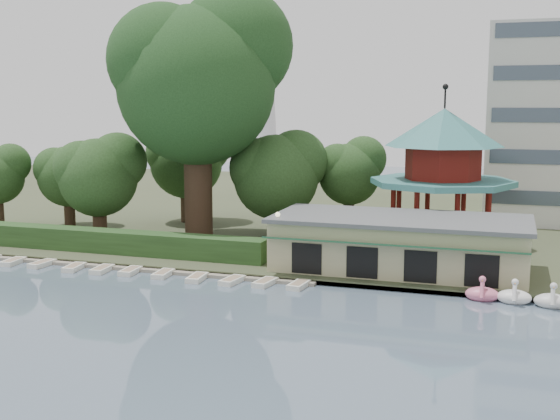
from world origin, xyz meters
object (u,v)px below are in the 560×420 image
at_px(dock, 105,265).
at_px(pavilion, 443,163).
at_px(big_tree, 199,73).
at_px(boathouse, 400,243).

relative_size(dock, pavilion, 2.52).
height_order(dock, big_tree, big_tree).
distance_m(boathouse, pavilion, 11.43).
relative_size(boathouse, big_tree, 0.83).
height_order(dock, boathouse, boathouse).
xyz_separation_m(boathouse, pavilion, (2.00, 10.03, 5.11)).
distance_m(dock, big_tree, 18.92).
bearing_deg(dock, pavilion, 31.66).
relative_size(dock, big_tree, 1.52).
bearing_deg(boathouse, dock, -167.76).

